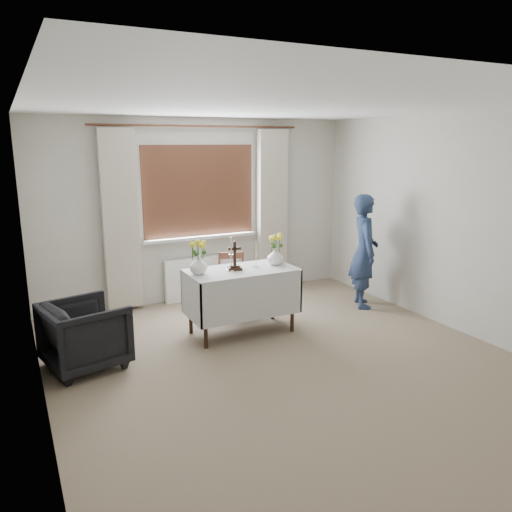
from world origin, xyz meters
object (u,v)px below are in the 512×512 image
Objects in this scene: wooden_chair at (233,284)px; flower_vase_right at (275,256)px; flower_vase_left at (199,265)px; altar_table at (242,301)px; person at (364,251)px; wooden_cross at (235,256)px; armchair at (85,335)px.

wooden_chair is 3.90× the size of flower_vase_right.
wooden_chair is at bearing 43.00° from flower_vase_left.
flower_vase_right is (0.96, -0.01, -0.00)m from flower_vase_left.
altar_table is 0.70m from wooden_chair.
flower_vase_left reaches higher than flower_vase_right.
flower_vase_left is at bearing -119.70° from wooden_chair.
wooden_chair is at bearing 97.74° from person.
wooden_chair is at bearing 74.17° from altar_table.
altar_table is 3.72× the size of wooden_cross.
altar_table is 1.69× the size of armchair.
wooden_chair is 0.90m from wooden_cross.
flower_vase_left is at bearing 179.64° from flower_vase_right.
wooden_cross is at bearing -179.03° from flower_vase_right.
person is 2.39m from flower_vase_left.
flower_vase_left is (-0.70, -0.65, 0.47)m from wooden_chair.
person is at bearing -98.55° from armchair.
altar_table is 1.58× the size of wooden_chair.
person reaches higher than flower_vase_left.
flower_vase_right is (-1.43, -0.14, 0.10)m from person.
person is at bearing 5.49° from flower_vase_right.
altar_table is 5.95× the size of flower_vase_left.
altar_table is at bearing 119.60° from person.
flower_vase_left is (-0.43, 0.02, -0.06)m from wooden_cross.
flower_vase_right is at bearing 2.43° from altar_table.
person reaches higher than armchair.
flower_vase_left is at bearing -96.03° from armchair.
person is at bearing 0.20° from wooden_chair.
person reaches higher than flower_vase_right.
flower_vase_left reaches higher than armchair.
wooden_chair is 1.06× the size of armchair.
wooden_cross is (1.68, 0.14, 0.59)m from armchair.
altar_table is at bearing 5.78° from wooden_cross.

